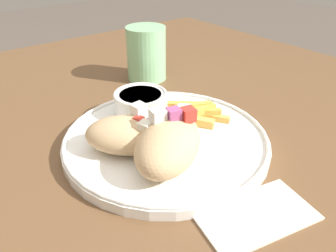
{
  "coord_description": "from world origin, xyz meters",
  "views": [
    {
      "loc": [
        -0.21,
        -0.31,
        1.0
      ],
      "look_at": [
        0.03,
        -0.0,
        0.77
      ],
      "focal_mm": 35.0,
      "sensor_mm": 36.0,
      "label": 1
    }
  ],
  "objects_px": {
    "pita_sandwich_far": "(127,134)",
    "sauce_ramekin": "(141,102)",
    "pita_sandwich_near": "(171,142)",
    "plate": "(168,141)",
    "water_glass": "(146,56)",
    "fries_pile": "(190,115)"
  },
  "relations": [
    {
      "from": "pita_sandwich_near",
      "to": "fries_pile",
      "type": "xyz_separation_m",
      "value": [
        0.09,
        0.06,
        -0.02
      ]
    },
    {
      "from": "pita_sandwich_near",
      "to": "sauce_ramekin",
      "type": "height_order",
      "value": "pita_sandwich_near"
    },
    {
      "from": "plate",
      "to": "pita_sandwich_near",
      "type": "xyz_separation_m",
      "value": [
        -0.03,
        -0.04,
        0.03
      ]
    },
    {
      "from": "pita_sandwich_far",
      "to": "sauce_ramekin",
      "type": "distance_m",
      "value": 0.1
    },
    {
      "from": "pita_sandwich_near",
      "to": "sauce_ramekin",
      "type": "relative_size",
      "value": 1.73
    },
    {
      "from": "pita_sandwich_near",
      "to": "water_glass",
      "type": "height_order",
      "value": "water_glass"
    },
    {
      "from": "plate",
      "to": "fries_pile",
      "type": "distance_m",
      "value": 0.06
    },
    {
      "from": "fries_pile",
      "to": "sauce_ramekin",
      "type": "distance_m",
      "value": 0.08
    },
    {
      "from": "water_glass",
      "to": "pita_sandwich_near",
      "type": "bearing_deg",
      "value": -119.42
    },
    {
      "from": "pita_sandwich_far",
      "to": "sauce_ramekin",
      "type": "bearing_deg",
      "value": 87.87
    },
    {
      "from": "pita_sandwich_near",
      "to": "water_glass",
      "type": "distance_m",
      "value": 0.31
    },
    {
      "from": "pita_sandwich_far",
      "to": "water_glass",
      "type": "bearing_deg",
      "value": 91.49
    },
    {
      "from": "pita_sandwich_far",
      "to": "fries_pile",
      "type": "relative_size",
      "value": 1.23
    },
    {
      "from": "fries_pile",
      "to": "sauce_ramekin",
      "type": "relative_size",
      "value": 1.23
    },
    {
      "from": "pita_sandwich_near",
      "to": "fries_pile",
      "type": "relative_size",
      "value": 1.4
    },
    {
      "from": "plate",
      "to": "water_glass",
      "type": "distance_m",
      "value": 0.26
    },
    {
      "from": "fries_pile",
      "to": "pita_sandwich_near",
      "type": "bearing_deg",
      "value": -144.27
    },
    {
      "from": "fries_pile",
      "to": "plate",
      "type": "bearing_deg",
      "value": -162.66
    },
    {
      "from": "plate",
      "to": "water_glass",
      "type": "xyz_separation_m",
      "value": [
        0.12,
        0.23,
        0.04
      ]
    },
    {
      "from": "plate",
      "to": "pita_sandwich_far",
      "type": "xyz_separation_m",
      "value": [
        -0.06,
        0.01,
        0.03
      ]
    },
    {
      "from": "pita_sandwich_near",
      "to": "sauce_ramekin",
      "type": "xyz_separation_m",
      "value": [
        0.04,
        0.13,
        -0.01
      ]
    },
    {
      "from": "fries_pile",
      "to": "pita_sandwich_far",
      "type": "bearing_deg",
      "value": -176.93
    }
  ]
}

